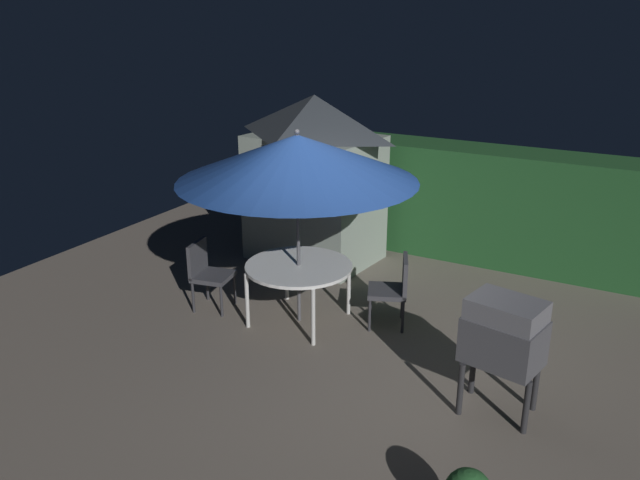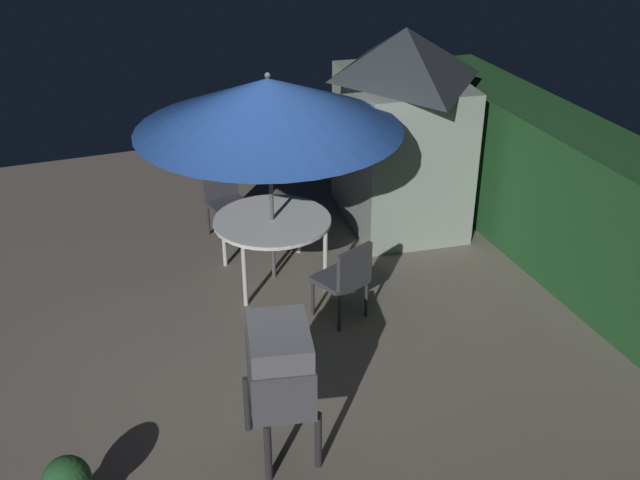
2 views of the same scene
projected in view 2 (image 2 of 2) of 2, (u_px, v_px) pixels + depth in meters
The scene contains 8 objects.
ground_plane at pixel (278, 324), 8.08m from camera, with size 11.00×11.00×0.00m, color #6B6056.
hedge_backdrop at pixel (569, 201), 8.73m from camera, with size 6.27×0.88×1.73m.
garden_shed at pixel (402, 127), 9.65m from camera, with size 2.08×1.60×2.53m.
patio_table at pixel (272, 224), 8.59m from camera, with size 1.32×1.32×0.75m.
patio_umbrella at pixel (268, 104), 7.94m from camera, with size 2.84×2.84×2.42m.
bbq_grill at pixel (280, 366), 6.08m from camera, with size 0.79×0.63×1.20m.
chair_near_shed at pixel (346, 277), 7.92m from camera, with size 0.61×0.60×0.90m.
chair_far_side at pixel (225, 197), 9.63m from camera, with size 0.55×0.54×0.90m.
Camera 2 is at (6.43, -1.89, 4.62)m, focal length 43.11 mm.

